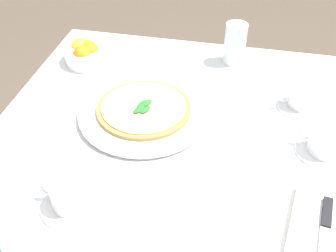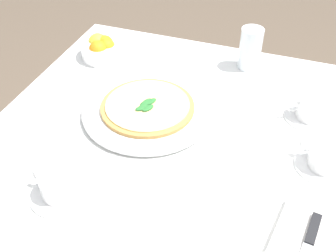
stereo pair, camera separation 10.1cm
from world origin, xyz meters
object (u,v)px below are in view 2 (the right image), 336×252
at_px(coffee_cup_left_edge, 311,109).
at_px(coffee_cup_near_right, 58,186).
at_px(dinner_knife, 307,250).
at_px(pizza, 148,106).
at_px(water_glass_far_left, 250,51).
at_px(coffee_cup_far_right, 326,158).
at_px(citrus_bowl, 103,48).
at_px(pizza_plate, 148,110).

distance_m(coffee_cup_left_edge, coffee_cup_near_right, 0.65).
bearing_deg(dinner_knife, pizza, -116.88).
height_order(water_glass_far_left, dinner_knife, water_glass_far_left).
distance_m(coffee_cup_far_right, coffee_cup_near_right, 0.59).
relative_size(coffee_cup_near_right, dinner_knife, 0.68).
relative_size(coffee_cup_near_right, citrus_bowl, 0.88).
xyz_separation_m(coffee_cup_left_edge, coffee_cup_far_right, (0.17, 0.04, -0.00)).
xyz_separation_m(pizza_plate, coffee_cup_near_right, (0.32, -0.07, 0.02)).
bearing_deg(dinner_knife, coffee_cup_left_edge, -168.41).
distance_m(coffee_cup_far_right, citrus_bowl, 0.74).
relative_size(pizza_plate, dinner_knife, 1.75).
bearing_deg(pizza, coffee_cup_near_right, -12.94).
bearing_deg(pizza_plate, water_glass_far_left, 147.02).
xyz_separation_m(pizza_plate, citrus_bowl, (-0.23, -0.24, 0.02)).
distance_m(pizza, coffee_cup_near_right, 0.33).
distance_m(coffee_cup_left_edge, water_glass_far_left, 0.28).
relative_size(coffee_cup_left_edge, coffee_cup_far_right, 1.00).
distance_m(pizza, dinner_knife, 0.53).
xyz_separation_m(water_glass_far_left, citrus_bowl, (0.09, -0.44, -0.03)).
xyz_separation_m(coffee_cup_left_edge, water_glass_far_left, (-0.19, -0.20, 0.03)).
distance_m(pizza, water_glass_far_left, 0.38).
bearing_deg(coffee_cup_left_edge, coffee_cup_far_right, 14.62).
bearing_deg(coffee_cup_near_right, coffee_cup_left_edge, 132.90).
bearing_deg(coffee_cup_near_right, citrus_bowl, -163.08).
bearing_deg(citrus_bowl, pizza_plate, 46.61).
xyz_separation_m(pizza_plate, coffee_cup_left_edge, (-0.12, 0.40, 0.02)).
bearing_deg(coffee_cup_left_edge, pizza_plate, -72.93).
xyz_separation_m(pizza, water_glass_far_left, (-0.32, 0.20, 0.03)).
xyz_separation_m(pizza_plate, water_glass_far_left, (-0.32, 0.20, 0.04)).
height_order(pizza_plate, coffee_cup_near_right, coffee_cup_near_right).
distance_m(pizza, coffee_cup_left_edge, 0.42).
bearing_deg(pizza, coffee_cup_far_right, 83.99).
height_order(pizza_plate, dinner_knife, dinner_knife).
bearing_deg(coffee_cup_far_right, pizza_plate, -96.04).
xyz_separation_m(pizza_plate, coffee_cup_far_right, (0.05, 0.45, 0.02)).
bearing_deg(pizza, citrus_bowl, -133.42).
bearing_deg(pizza_plate, citrus_bowl, -133.39).
height_order(coffee_cup_far_right, coffee_cup_near_right, coffee_cup_far_right).
bearing_deg(dinner_knife, coffee_cup_far_right, -176.06).
xyz_separation_m(coffee_cup_far_right, dinner_knife, (0.25, -0.02, -0.00)).
relative_size(coffee_cup_left_edge, water_glass_far_left, 1.02).
bearing_deg(citrus_bowl, dinner_knife, 51.87).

